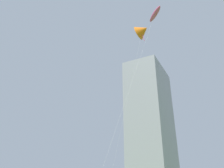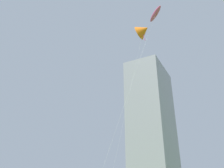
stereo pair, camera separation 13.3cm
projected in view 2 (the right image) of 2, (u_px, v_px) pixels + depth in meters
The scene contains 3 objects.
kite_flying_0 at pixel (143, 30), 48.54m from camera, with size 8.14×5.22×34.42m.
kite_flying_1 at pixel (155, 14), 36.70m from camera, with size 7.28×9.31×28.08m.
distant_highrise_0 at pixel (153, 129), 111.07m from camera, with size 16.51×26.00×62.09m, color #939399.
Camera 2 is at (9.01, -4.90, 1.85)m, focal length 38.24 mm.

